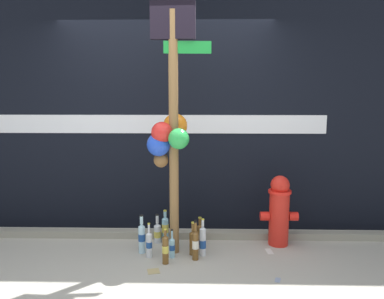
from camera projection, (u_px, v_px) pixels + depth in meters
ground_plane at (155, 276)px, 3.56m from camera, size 14.00×14.00×0.00m
building_wall at (166, 97)px, 4.64m from camera, size 10.00×0.21×3.24m
curb_strip at (165, 234)px, 4.48m from camera, size 8.00×0.12×0.08m
memorial_post at (170, 120)px, 3.90m from camera, size 0.65×0.52×2.55m
fire_hydrant at (279, 210)px, 4.24m from camera, size 0.41×0.25×0.78m
bottle_0 at (203, 241)px, 3.98m from camera, size 0.07×0.07×0.40m
bottle_1 at (149, 244)px, 3.94m from camera, size 0.06×0.06×0.36m
bottle_2 at (174, 235)px, 4.21m from camera, size 0.06×0.06×0.34m
bottle_3 at (193, 241)px, 4.01m from camera, size 0.08×0.08×0.35m
bottle_4 at (165, 228)px, 4.35m from camera, size 0.08×0.08×0.37m
bottle_5 at (157, 232)px, 4.32m from camera, size 0.08×0.08×0.33m
bottle_6 at (195, 238)px, 4.18m from camera, size 0.07×0.07×0.31m
bottle_7 at (172, 247)px, 3.94m from camera, size 0.06×0.06×0.30m
bottle_8 at (165, 249)px, 3.79m from camera, size 0.06×0.06×0.36m
bottle_9 at (142, 237)px, 4.05m from camera, size 0.07×0.07×0.41m
bottle_10 at (200, 233)px, 4.28m from camera, size 0.07×0.07×0.31m
bottle_11 at (195, 244)px, 3.88m from camera, size 0.07×0.07×0.40m
litter_0 at (286, 238)px, 4.47m from camera, size 0.13×0.14×0.01m
litter_1 at (269, 251)px, 4.10m from camera, size 0.08×0.15×0.01m
litter_2 at (278, 280)px, 3.48m from camera, size 0.07×0.10×0.01m
litter_3 at (154, 271)px, 3.65m from camera, size 0.14×0.14×0.01m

